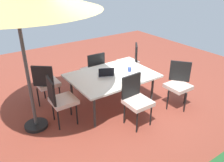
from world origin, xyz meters
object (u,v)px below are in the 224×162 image
chair_southwest (130,60)px  cup (129,69)px  laptop (106,74)px  chair_north (136,98)px  chair_south (94,69)px  dining_table (112,77)px  chair_southeast (46,82)px  chair_east (60,99)px  chair_northwest (179,83)px

chair_southwest → cup: (0.76, 0.91, 0.22)m
laptop → cup: laptop is taller
chair_north → chair_southwest: size_ratio=1.00×
chair_south → laptop: 0.89m
dining_table → cup: cup is taller
chair_south → laptop: chair_south is taller
chair_southwest → chair_southeast: 2.33m
chair_southwest → chair_east: (2.37, 0.85, 0.00)m
chair_south → laptop: size_ratio=2.49×
chair_southwest → chair_northwest: bearing=37.4°
chair_north → chair_southwest: 2.03m
chair_south → chair_east: 1.51m
cup → chair_north: bearing=60.2°
chair_northwest → laptop: size_ratio=2.49×
chair_north → chair_southwest: (-1.19, -1.65, 0.00)m
chair_southwest → laptop: chair_southwest is taller
chair_south → chair_southeast: (1.20, 0.03, 0.00)m
dining_table → chair_southwest: (-1.18, -0.84, -0.13)m
dining_table → chair_southwest: bearing=-144.4°
chair_southwest → laptop: 1.57m
chair_northwest → chair_southeast: bearing=-164.2°
chair_east → laptop: (-1.05, -0.03, 0.23)m
dining_table → laptop: laptop is taller
chair_north → chair_southwest: bearing=51.6°
chair_northwest → chair_south: bearing=174.9°
chair_east → chair_southeast: same height
chair_northwest → cup: 1.09m
chair_north → chair_southeast: 1.99m
chair_south → cup: (-0.37, 0.91, 0.22)m
laptop → chair_south: bearing=-77.7°
chair_southeast → chair_north: bearing=165.0°
chair_north → chair_southeast: bearing=122.3°
chair_east → laptop: bearing=-82.3°
chair_southwest → cup: bearing=-2.3°
dining_table → laptop: bearing=-7.1°
chair_east → laptop: 1.07m
chair_northwest → cup: chair_northwest is taller
chair_north → chair_northwest: size_ratio=1.00×
chair_north → chair_southeast: (1.14, -1.63, 0.00)m
chair_northwest → laptop: 1.57m
dining_table → cup: bearing=171.5°
chair_north → chair_northwest: 1.18m
chair_south → dining_table: bearing=88.6°
dining_table → chair_southwest: chair_southwest is taller
chair_southwest → chair_east: bearing=-32.6°
dining_table → chair_northwest: chair_northwest is taller
chair_north → laptop: size_ratio=2.49×
chair_east → chair_south: bearing=-48.9°
laptop → chair_southwest: bearing=-122.9°
dining_table → chair_north: size_ratio=1.80×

